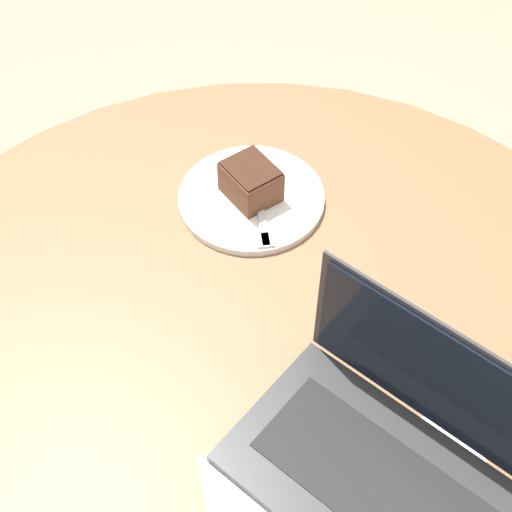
% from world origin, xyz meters
% --- Properties ---
extents(dining_table, '(1.22, 1.22, 0.72)m').
position_xyz_m(dining_table, '(0.00, 0.00, 0.57)').
color(dining_table, brown).
rests_on(dining_table, ground_plane).
extents(plate, '(0.24, 0.24, 0.01)m').
position_xyz_m(plate, '(0.08, 0.29, 0.73)').
color(plate, silver).
rests_on(plate, dining_table).
extents(cake_slice, '(0.09, 0.10, 0.06)m').
position_xyz_m(cake_slice, '(0.08, 0.29, 0.77)').
color(cake_slice, brown).
rests_on(cake_slice, plate).
extents(fork, '(0.05, 0.17, 0.00)m').
position_xyz_m(fork, '(0.08, 0.24, 0.74)').
color(fork, silver).
rests_on(fork, plate).
extents(laptop, '(0.37, 0.41, 0.21)m').
position_xyz_m(laptop, '(0.10, -0.19, 0.76)').
color(laptop, '#2D2D2D').
rests_on(laptop, dining_table).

